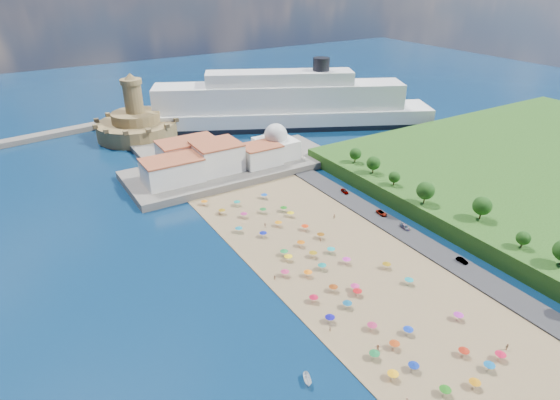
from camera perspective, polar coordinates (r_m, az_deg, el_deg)
ground at (r=141.74m, az=3.93°, el=-7.16°), size 700.00×700.00×0.00m
terrace at (r=201.38m, az=-5.70°, el=3.99°), size 90.00×36.00×3.00m
jetty at (r=224.89m, az=-14.75°, el=5.62°), size 18.00×70.00×2.40m
waterfront_buildings at (r=194.73m, az=-9.31°, el=4.98°), size 57.00×29.00×11.00m
domed_building at (r=205.83m, az=-0.51°, el=6.87°), size 16.00×16.00×15.00m
fortress at (r=250.68m, az=-17.05°, el=8.82°), size 40.00×40.00×32.40m
cruise_ship at (r=255.82m, az=-0.04°, el=11.27°), size 159.06×94.58×36.11m
beach_parasols at (r=132.12m, az=6.58°, el=-8.99°), size 31.46×116.17×2.20m
beachgoers at (r=133.32m, az=6.48°, el=-9.17°), size 37.25×93.48×1.86m
parked_cars at (r=165.11m, az=13.12°, el=-2.05°), size 2.43×58.94×1.34m
hillside_trees at (r=162.52m, az=20.22°, el=-0.02°), size 15.32×104.44×7.88m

